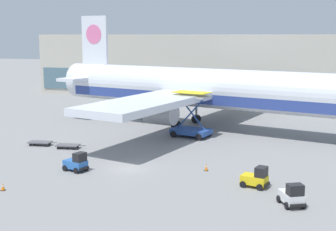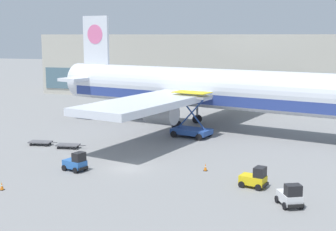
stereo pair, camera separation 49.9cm
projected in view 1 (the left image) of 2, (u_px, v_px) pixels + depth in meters
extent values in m
plane|color=gray|center=(129.00, 169.00, 48.96)|extent=(400.00, 400.00, 0.00)
cube|color=#BCB7A8|center=(235.00, 65.00, 107.01)|extent=(90.00, 18.00, 14.00)
cube|color=slate|center=(229.00, 83.00, 98.92)|extent=(88.20, 0.20, 4.90)
cylinder|color=silver|center=(212.00, 88.00, 68.62)|extent=(51.76, 18.86, 5.80)
cube|color=#2D428E|center=(212.00, 97.00, 68.84)|extent=(47.71, 17.68, 1.45)
cone|color=silver|center=(77.00, 80.00, 81.75)|extent=(7.57, 6.95, 5.51)
cube|color=silver|center=(95.00, 40.00, 78.48)|extent=(5.14, 1.75, 8.00)
cylinder|color=pink|center=(95.00, 34.00, 78.32)|extent=(3.23, 1.35, 3.20)
cube|color=silver|center=(91.00, 77.00, 80.08)|extent=(6.79, 13.49, 0.50)
cube|color=silver|center=(196.00, 92.00, 70.06)|extent=(19.96, 48.45, 0.90)
cylinder|color=#9EA0A5|center=(161.00, 113.00, 61.83)|extent=(4.77, 3.78, 2.80)
cylinder|color=#9EA0A5|center=(223.00, 97.00, 78.89)|extent=(4.77, 3.78, 2.80)
cylinder|color=#9EA0A5|center=(176.00, 112.00, 68.60)|extent=(0.36, 0.36, 4.00)
cylinder|color=black|center=(176.00, 126.00, 68.94)|extent=(1.49, 1.20, 1.30)
cylinder|color=#9EA0A5|center=(196.00, 107.00, 74.01)|extent=(0.36, 0.36, 4.00)
cylinder|color=black|center=(196.00, 119.00, 74.35)|extent=(1.49, 1.20, 1.30)
cube|color=#284C99|center=(191.00, 131.00, 64.16)|extent=(5.79, 4.23, 0.70)
cube|color=#B2B2B7|center=(191.00, 96.00, 63.35)|extent=(5.50, 4.01, 0.30)
cube|color=yellow|center=(192.00, 92.00, 63.25)|extent=(5.50, 4.01, 0.08)
cube|color=#284C99|center=(191.00, 113.00, 63.73)|extent=(4.18, 1.24, 4.58)
cube|color=#284C99|center=(191.00, 113.00, 63.73)|extent=(4.18, 1.24, 4.58)
cylinder|color=black|center=(209.00, 133.00, 64.51)|extent=(0.96, 0.58, 0.90)
cylinder|color=black|center=(199.00, 137.00, 61.97)|extent=(0.96, 0.58, 0.90)
cylinder|color=black|center=(184.00, 130.00, 66.48)|extent=(0.96, 0.58, 0.90)
cylinder|color=black|center=(173.00, 134.00, 63.94)|extent=(0.96, 0.58, 0.90)
cube|color=#2D66B7|center=(75.00, 164.00, 48.09)|extent=(2.62, 2.05, 0.80)
cube|color=black|center=(80.00, 157.00, 47.59)|extent=(1.24, 1.46, 0.90)
cube|color=black|center=(84.00, 169.00, 47.46)|extent=(0.54, 1.25, 0.24)
cylinder|color=black|center=(86.00, 168.00, 48.29)|extent=(0.64, 0.42, 0.60)
cylinder|color=black|center=(76.00, 171.00, 47.15)|extent=(0.64, 0.42, 0.60)
cylinder|color=black|center=(75.00, 165.00, 49.18)|extent=(0.64, 0.42, 0.60)
cylinder|color=black|center=(65.00, 168.00, 48.04)|extent=(0.64, 0.42, 0.60)
cube|color=silver|center=(291.00, 197.00, 38.29)|extent=(2.26, 2.68, 0.80)
cube|color=black|center=(295.00, 190.00, 37.51)|extent=(1.51, 1.35, 0.90)
cube|color=black|center=(298.00, 206.00, 37.14)|extent=(1.20, 0.69, 0.24)
cylinder|color=black|center=(303.00, 205.00, 37.69)|extent=(0.48, 0.64, 0.60)
cylinder|color=black|center=(287.00, 206.00, 37.46)|extent=(0.48, 0.64, 0.60)
cylinder|color=black|center=(295.00, 198.00, 39.25)|extent=(0.48, 0.64, 0.60)
cylinder|color=black|center=(279.00, 199.00, 39.02)|extent=(0.48, 0.64, 0.60)
cube|color=yellow|center=(254.00, 180.00, 42.94)|extent=(2.59, 1.96, 0.80)
cube|color=black|center=(261.00, 172.00, 42.46)|extent=(1.20, 1.44, 0.90)
cube|color=black|center=(267.00, 185.00, 42.35)|extent=(0.49, 1.26, 0.24)
cylinder|color=black|center=(265.00, 183.00, 43.18)|extent=(0.64, 0.39, 0.60)
cylinder|color=black|center=(260.00, 187.00, 42.00)|extent=(0.64, 0.39, 0.60)
cylinder|color=black|center=(249.00, 180.00, 44.01)|extent=(0.64, 0.39, 0.60)
cylinder|color=black|center=(243.00, 184.00, 42.83)|extent=(0.64, 0.39, 0.60)
cube|color=#56565B|center=(40.00, 142.00, 59.25)|extent=(2.96, 1.82, 0.12)
cube|color=#56565B|center=(54.00, 143.00, 58.95)|extent=(0.90, 0.18, 0.08)
cylinder|color=black|center=(49.00, 143.00, 59.75)|extent=(0.37, 0.18, 0.36)
cylinder|color=black|center=(45.00, 145.00, 58.51)|extent=(0.37, 0.18, 0.36)
cylinder|color=black|center=(35.00, 143.00, 60.06)|extent=(0.37, 0.18, 0.36)
cylinder|color=black|center=(31.00, 145.00, 58.82)|extent=(0.37, 0.18, 0.36)
cube|color=#56565B|center=(68.00, 145.00, 57.63)|extent=(2.96, 1.82, 0.12)
cube|color=#56565B|center=(82.00, 146.00, 57.33)|extent=(0.90, 0.18, 0.08)
cylinder|color=black|center=(77.00, 146.00, 58.13)|extent=(0.37, 0.18, 0.36)
cylinder|color=black|center=(74.00, 149.00, 56.89)|extent=(0.37, 0.18, 0.36)
cylinder|color=black|center=(62.00, 146.00, 58.45)|extent=(0.37, 0.18, 0.36)
cylinder|color=black|center=(58.00, 148.00, 57.21)|extent=(0.37, 0.18, 0.36)
cube|color=black|center=(206.00, 170.00, 48.21)|extent=(0.40, 0.40, 0.04)
cone|color=orange|center=(206.00, 167.00, 48.14)|extent=(0.32, 0.32, 0.74)
cylinder|color=white|center=(206.00, 166.00, 48.13)|extent=(0.19, 0.19, 0.10)
cube|color=black|center=(3.00, 190.00, 42.06)|extent=(0.40, 0.40, 0.04)
cone|color=orange|center=(3.00, 186.00, 42.00)|extent=(0.32, 0.32, 0.69)
cylinder|color=white|center=(3.00, 186.00, 41.99)|extent=(0.19, 0.19, 0.10)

